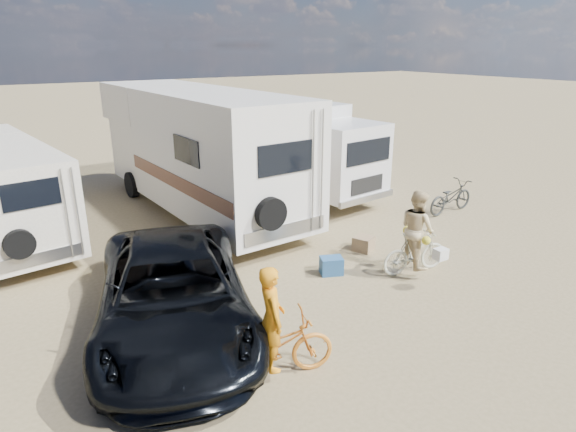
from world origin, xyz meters
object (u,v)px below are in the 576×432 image
cooler (331,266)px  bike_parked (451,197)px  rider_man (272,328)px  box_truck (299,150)px  crate (364,244)px  bike_woman (415,252)px  rv_main (198,153)px  dark_suv (174,292)px  rider_woman (416,236)px  rv_left (3,193)px  bike_man (272,347)px

cooler → bike_parked: bearing=37.1°
rider_man → cooler: (3.02, 2.47, -0.66)m
bike_parked → box_truck: bearing=30.2°
crate → bike_woman: bearing=-85.1°
box_truck → rider_man: size_ratio=3.67×
rv_main → cooler: bearing=-86.2°
rv_main → dark_suv: rv_main is taller
rv_main → bike_woman: rv_main is taller
bike_woman → dark_suv: bearing=93.6°
bike_parked → crate: bearing=97.8°
bike_parked → cooler: size_ratio=3.82×
bike_woman → bike_parked: (4.14, 2.50, 0.00)m
rider_man → bike_parked: bearing=-49.1°
bike_woman → bike_parked: 4.84m
box_truck → bike_woman: size_ratio=3.77×
box_truck → rider_woman: (-1.26, -6.74, -0.68)m
rider_woman → cooler: size_ratio=3.58×
cooler → crate: size_ratio=1.09×
dark_suv → cooler: size_ratio=11.27×
dark_suv → rider_woman: size_ratio=3.15×
box_truck → rv_left: bearing=170.1°
rv_main → cooler: size_ratio=18.45×
box_truck → cooler: 6.64m
rider_man → rider_woman: rider_woman is taller
rv_left → box_truck: (9.00, -0.50, 0.26)m
box_truck → rider_man: (-5.94, -8.26, -0.72)m
box_truck → bike_man: 10.23m
rv_main → bike_woman: 7.35m
bike_woman → rider_woman: (0.00, 0.00, 0.40)m
cooler → bike_woman: bearing=-7.5°
rv_main → bike_woman: (2.43, -6.79, -1.38)m
dark_suv → crate: (5.38, 1.07, -0.60)m
rv_left → box_truck: 9.02m
rv_main → dark_suv: 7.06m
dark_suv → bike_man: dark_suv is taller
bike_woman → rider_man: (-4.68, -1.52, 0.36)m
dark_suv → bike_woman: 5.56m
box_truck → bike_man: bearing=-132.5°
crate → bike_parked: bearing=11.8°
bike_parked → dark_suv: bearing=97.4°
bike_man → rider_man: (0.00, 0.00, 0.34)m
rv_main → bike_parked: (6.57, -4.29, -1.37)m
cooler → crate: (1.53, 0.66, -0.02)m
rider_woman → bike_woman: bearing=0.0°
rider_woman → crate: rider_woman is taller
rv_left → box_truck: bearing=-10.9°
crate → rv_main: bearing=113.9°
bike_woman → cooler: bike_woman is taller
bike_man → bike_parked: (8.83, 4.02, -0.02)m
dark_suv → rider_man: bearing=-50.9°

